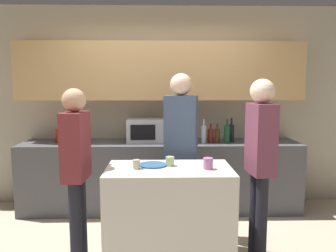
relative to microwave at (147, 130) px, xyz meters
The scene contains 18 objects.
back_wall 0.56m from the microwave, 51.82° to the left, with size 6.40×0.40×2.70m.
back_counter 0.63m from the microwave, 16.55° to the right, with size 3.60×0.62×0.90m.
kitchen_island 1.52m from the microwave, 79.72° to the right, with size 1.14×0.64×0.90m.
microwave is the anchor object (origin of this frame).
toaster 1.05m from the microwave, behind, with size 0.26×0.16×0.18m.
potted_plant 1.56m from the microwave, ahead, with size 0.14×0.14×0.40m.
bottle_0 0.74m from the microwave, 11.07° to the right, with size 0.06×0.06×0.31m.
bottle_1 0.83m from the microwave, ahead, with size 0.08×0.08×0.25m.
bottle_2 0.91m from the microwave, ahead, with size 0.07×0.07×0.25m.
bottle_3 1.03m from the microwave, ahead, with size 0.08×0.08×0.31m.
bottle_4 1.10m from the microwave, ahead, with size 0.08×0.08×0.32m.
plate_on_island 1.30m from the microwave, 85.58° to the right, with size 0.26×0.26×0.01m.
cup_0 1.33m from the microwave, 78.75° to the right, with size 0.08×0.08×0.09m.
cup_1 1.41m from the microwave, 91.82° to the right, with size 0.07×0.07×0.08m.
cup_2 1.55m from the microwave, 67.34° to the right, with size 0.09×0.09×0.10m.
person_left 1.71m from the microwave, 49.94° to the right, with size 0.22×0.35×1.70m.
person_center 0.88m from the microwave, 63.73° to the right, with size 0.38×0.27×1.77m.
person_right 1.45m from the microwave, 114.48° to the right, with size 0.21×0.35×1.62m.
Camera 1 is at (0.00, -2.82, 1.65)m, focal length 35.00 mm.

